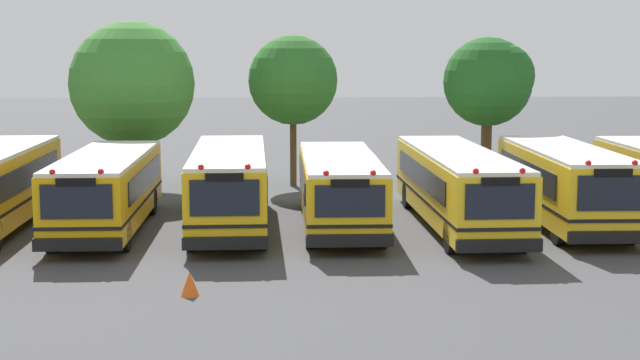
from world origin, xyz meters
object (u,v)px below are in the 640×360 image
Objects in this scene: school_bus_5 at (565,183)px; traffic_cone at (190,284)px; school_bus_4 at (457,185)px; school_bus_3 at (340,188)px; tree_3 at (492,81)px; tree_2 at (293,82)px; school_bus_2 at (229,185)px; tree_1 at (130,85)px; school_bus_1 at (107,189)px.

school_bus_5 reaches higher than traffic_cone.
school_bus_4 is at bearing 45.89° from traffic_cone.
tree_3 is at bearing -131.27° from school_bus_3.
tree_2 reaches higher than school_bus_5.
school_bus_3 reaches higher than traffic_cone.
traffic_cone is (-11.87, -8.50, -1.15)m from school_bus_5.
school_bus_2 is at bearing 86.00° from traffic_cone.
tree_1 is (-4.43, 8.42, 2.99)m from school_bus_2.
school_bus_2 is 1.61× the size of tree_3.
school_bus_5 is 1.45× the size of tree_2.
tree_3 is at bearing -145.44° from school_bus_2.
tree_1 is 1.09× the size of tree_2.
tree_3 reaches higher than school_bus_2.
tree_2 is (6.81, 0.93, 0.07)m from tree_1.
traffic_cone is at bearing 36.47° from school_bus_5.
tree_1 is 18.03m from traffic_cone.
school_bus_1 is 4.00m from school_bus_2.
school_bus_4 is 3.66m from school_bus_5.
school_bus_4 is at bearing -35.76° from tree_1.
tree_1 is at bearing -172.19° from tree_2.
school_bus_3 is 16.16× the size of traffic_cone.
tree_2 reaches higher than school_bus_1.
tree_2 is (6.37, 9.65, 3.12)m from school_bus_1.
school_bus_2 is 1.06× the size of school_bus_3.
tree_2 is 8.33m from tree_3.
tree_1 reaches higher than school_bus_5.
traffic_cone is (-4.27, -8.59, -1.03)m from school_bus_3.
school_bus_5 is at bearing 179.95° from school_bus_3.
school_bus_4 is (11.59, 0.06, 0.02)m from school_bus_1.
tree_2 is at bearing -123.11° from school_bus_1.
tree_1 is (-0.43, 8.72, 3.04)m from school_bus_1.
school_bus_3 is at bearing -2.70° from school_bus_4.
school_bus_2 is 9.97m from tree_1.
school_bus_1 is 9.24m from tree_1.
school_bus_5 reaches higher than school_bus_1.
school_bus_5 reaches higher than school_bus_2.
school_bus_5 is at bearing -179.35° from school_bus_1.
school_bus_5 reaches higher than school_bus_3.
school_bus_2 is at bearing -175.39° from school_bus_1.
tree_2 reaches higher than school_bus_4.
tree_1 is at bearing -36.62° from school_bus_4.
school_bus_4 reaches higher than traffic_cone.
school_bus_5 is (3.66, 0.03, 0.04)m from school_bus_4.
tree_1 is 6.87m from tree_2.
tree_2 is (-5.22, 9.59, 3.09)m from school_bus_4.
school_bus_5 is (11.26, -0.21, 0.00)m from school_bus_2.
tree_2 is at bearing -46.26° from school_bus_5.
tree_2 is (-8.88, 9.56, 3.06)m from school_bus_5.
school_bus_1 is 9.13m from traffic_cone.
tree_3 is at bearing -3.54° from tree_1.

